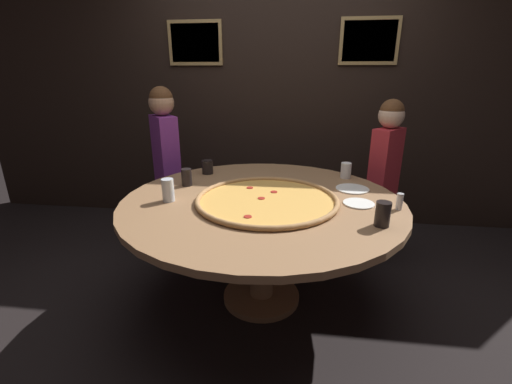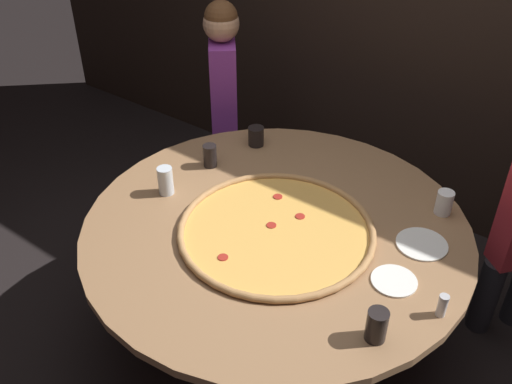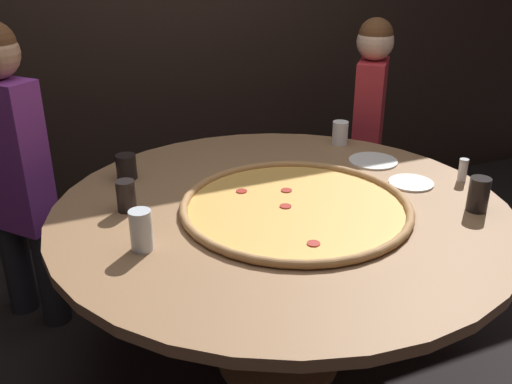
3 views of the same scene
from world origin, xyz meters
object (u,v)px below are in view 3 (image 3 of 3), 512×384
Objects in this scene: drink_cup_by_shaker at (479,194)px; diner_side_left at (14,163)px; drink_cup_front_edge at (126,167)px; giant_pizza at (296,206)px; diner_side_right at (368,123)px; drink_cup_beside_pizza at (340,133)px; condiment_shaker at (463,170)px; drink_cup_far_right at (126,196)px; white_plate_left_side at (373,161)px; drink_cup_near_left at (141,230)px; white_plate_beside_cup at (411,183)px; dining_table at (281,232)px.

diner_side_left is (-1.57, 1.09, -0.02)m from drink_cup_by_shaker.
drink_cup_front_edge is 0.08× the size of diner_side_left.
diner_side_right reaches higher than giant_pizza.
condiment_shaker is at bearing -69.19° from drink_cup_beside_pizza.
drink_cup_beside_pizza is at bearing -139.01° from diner_side_left.
diner_side_left is at bearing 149.22° from drink_cup_front_edge.
drink_cup_far_right reaches higher than drink_cup_front_edge.
drink_cup_far_right is 1.56m from diner_side_right.
drink_cup_by_shaker is 0.59× the size of white_plate_left_side.
diner_side_left is at bearing 122.94° from drink_cup_far_right.
drink_cup_near_left is 1.15m from white_plate_beside_cup.
diner_side_left reaches higher than diner_side_right.
drink_cup_front_edge is (-0.48, 0.50, 0.17)m from dining_table.
drink_cup_far_right is (-0.55, 0.19, 0.17)m from dining_table.
dining_table is 16.59× the size of drink_cup_front_edge.
white_plate_beside_cup is at bearing -89.96° from white_plate_left_side.
diner_side_right reaches higher than dining_table.
white_plate_left_side is 0.61m from diner_side_right.
dining_table is at bearing 153.35° from drink_cup_by_shaker.
white_plate_left_side is 1.58m from diner_side_left.
white_plate_left_side is 0.17× the size of diner_side_right.
drink_cup_far_right is at bearing 160.61° from dining_table.
white_plate_beside_cup is at bearing 102.45° from drink_cup_by_shaker.
diner_side_left is (-0.95, 0.81, 0.03)m from giant_pizza.
diner_side_left reaches higher than drink_cup_by_shaker.
drink_cup_front_edge is (0.06, 0.31, -0.01)m from drink_cup_far_right.
drink_cup_beside_pizza is 0.82× the size of drink_cup_near_left.
drink_cup_far_right is at bearing -101.82° from drink_cup_front_edge.
white_plate_left_side is (0.59, 0.25, 0.12)m from dining_table.
giant_pizza is 6.71× the size of drink_cup_by_shaker.
drink_cup_front_edge reaches higher than white_plate_left_side.
drink_cup_beside_pizza is (1.12, 0.32, -0.00)m from drink_cup_far_right.
white_plate_left_side is at bearing 122.57° from condiment_shaker.
drink_cup_front_edge is 1.05m from drink_cup_beside_pizza.
drink_cup_near_left reaches higher than dining_table.
drink_cup_by_shaker is 0.10× the size of diner_side_right.
white_plate_left_side is (0.02, -0.27, -0.05)m from drink_cup_beside_pizza.
drink_cup_front_edge is 1.19m from white_plate_beside_cup.
white_plate_left_side is at bearing -86.68° from drink_cup_beside_pizza.
drink_cup_near_left reaches higher than white_plate_left_side.
drink_cup_far_right is 0.54× the size of white_plate_left_side.
drink_cup_front_edge is at bearing -38.94° from diner_side_right.
white_plate_left_side is (-0.07, 0.58, -0.06)m from drink_cup_by_shaker.
drink_cup_near_left reaches higher than white_plate_beside_cup.
dining_table is at bearing -19.39° from drink_cup_far_right.
diner_side_right is (0.34, 0.25, -0.06)m from drink_cup_beside_pizza.
drink_cup_near_left is (-1.21, 0.21, 0.01)m from drink_cup_by_shaker.
condiment_shaker is (0.21, -0.06, 0.05)m from white_plate_beside_cup.
diner_side_left reaches higher than giant_pizza.
drink_cup_beside_pizza is 0.64m from condiment_shaker.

